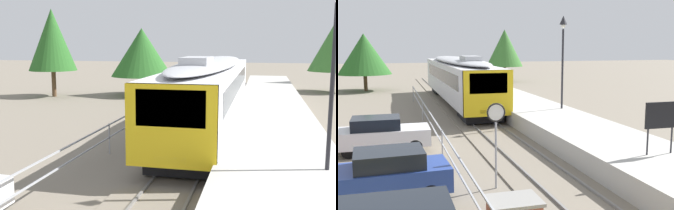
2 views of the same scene
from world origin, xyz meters
The scene contains 8 objects.
ground_plane centered at (-3.00, 22.00, 0.00)m, with size 160.00×160.00×0.00m, color slate.
track_rails centered at (0.00, 22.00, 0.03)m, with size 3.20×60.00×0.14m.
commuter_train centered at (0.00, 27.17, 2.15)m, with size 2.82×19.48×3.74m.
station_platform centered at (3.25, 22.00, 0.45)m, with size 3.90×60.00×0.90m, color #B7B5AD.
platform_lamp_mid_platform centered at (4.48, 17.83, 4.62)m, with size 0.34×0.34×5.35m.
tree_behind_carpark centered at (8.93, 45.23, 4.19)m, with size 4.60×4.60×6.48m.
tree_behind_station_far centered at (-7.40, 39.13, 3.68)m, with size 5.23×5.23×5.71m.
tree_distant_left centered at (-14.38, 36.73, 4.71)m, with size 3.94×3.94×7.25m.
Camera 1 is at (2.60, 6.13, 4.42)m, focal length 43.10 mm.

